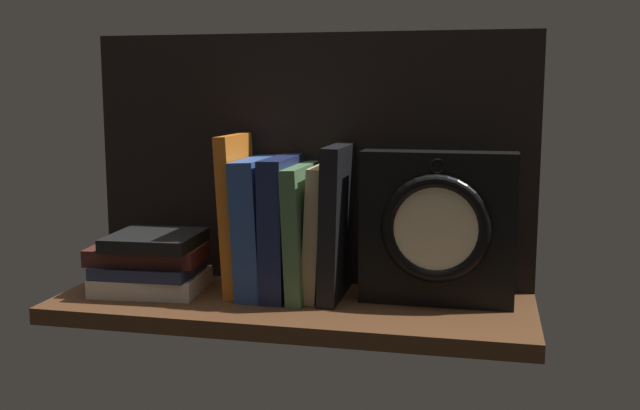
{
  "coord_description": "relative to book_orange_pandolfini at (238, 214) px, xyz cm",
  "views": [
    {
      "loc": [
        28.78,
        -107.14,
        31.94
      ],
      "look_at": [
        3.73,
        3.55,
        14.37
      ],
      "focal_mm": 41.91,
      "sensor_mm": 36.0,
      "label": 1
    }
  ],
  "objects": [
    {
      "name": "book_navy_bierce",
      "position": [
        7.36,
        0.0,
        -1.67
      ],
      "size": [
        3.79,
        15.48,
        21.67
      ],
      "primitive_type": "cube",
      "rotation": [
        0.0,
        -0.01,
        0.0
      ],
      "color": "#192147",
      "rests_on": "ground_plane"
    },
    {
      "name": "framed_clock",
      "position": [
        31.35,
        -0.5,
        -0.92
      ],
      "size": [
        22.95,
        6.93,
        22.95
      ],
      "color": "black",
      "rests_on": "ground_plane"
    },
    {
      "name": "book_stack_side",
      "position": [
        -13.57,
        -3.24,
        -7.97
      ],
      "size": [
        18.39,
        14.77,
        9.44
      ],
      "color": "beige",
      "rests_on": "ground_plane"
    },
    {
      "name": "ground_plane",
      "position": [
        9.65,
        -3.55,
        -13.74
      ],
      "size": [
        73.3,
        25.62,
        2.5
      ],
      "primitive_type": "cube",
      "color": "#4C2D19"
    },
    {
      "name": "book_green_romantic",
      "position": [
        10.65,
        0.0,
        -2.29
      ],
      "size": [
        3.27,
        16.13,
        20.5
      ],
      "primitive_type": "cube",
      "rotation": [
        0.0,
        -0.04,
        0.0
      ],
      "color": "#476B44",
      "rests_on": "ground_plane"
    },
    {
      "name": "back_panel",
      "position": [
        9.65,
        8.66,
        8.01
      ],
      "size": [
        73.3,
        1.2,
        41.01
      ],
      "primitive_type": "cube",
      "color": "black",
      "rests_on": "ground_plane"
    },
    {
      "name": "book_blue_modern",
      "position": [
        3.29,
        0.0,
        -1.83
      ],
      "size": [
        4.9,
        15.03,
        21.48
      ],
      "primitive_type": "cube",
      "rotation": [
        0.0,
        -0.04,
        0.0
      ],
      "color": "#2D4C8E",
      "rests_on": "ground_plane"
    },
    {
      "name": "book_orange_pandolfini",
      "position": [
        0.0,
        0.0,
        0.0
      ],
      "size": [
        3.25,
        12.66,
        25.05
      ],
      "primitive_type": "cube",
      "rotation": [
        0.0,
        -0.05,
        0.0
      ],
      "color": "orange",
      "rests_on": "ground_plane"
    },
    {
      "name": "book_black_skeptic",
      "position": [
        16.03,
        0.0,
        -0.69
      ],
      "size": [
        3.26,
        14.72,
        23.66
      ],
      "primitive_type": "cube",
      "rotation": [
        0.0,
        0.02,
        0.0
      ],
      "color": "black",
      "rests_on": "ground_plane"
    },
    {
      "name": "book_tan_shortstories",
      "position": [
        13.26,
        0.0,
        -2.28
      ],
      "size": [
        3.18,
        12.27,
        20.51
      ],
      "primitive_type": "cube",
      "rotation": [
        0.0,
        0.05,
        0.0
      ],
      "color": "tan",
      "rests_on": "ground_plane"
    }
  ]
}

